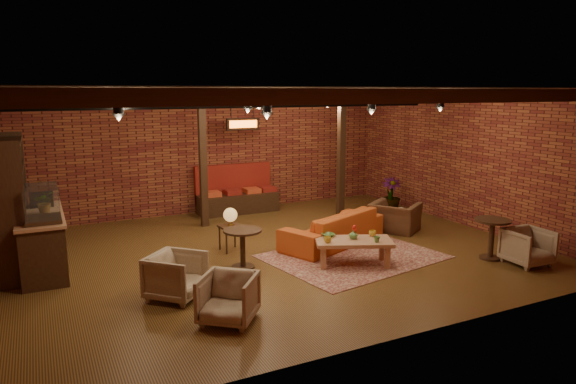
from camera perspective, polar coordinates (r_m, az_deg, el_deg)
name	(u,v)px	position (r m, az deg, el deg)	size (l,w,h in m)	color
floor	(273,252)	(10.27, -1.66, -6.73)	(10.00, 10.00, 0.00)	#36220D
ceiling	(272,88)	(9.77, -1.76, 11.42)	(10.00, 8.00, 0.02)	black
wall_back	(209,152)	(13.60, -8.74, 4.47)	(10.00, 0.02, 3.20)	maroon
wall_front	(406,218)	(6.54, 13.03, -2.87)	(10.00, 0.02, 3.20)	maroon
wall_right	(466,158)	(12.78, 19.18, 3.55)	(0.02, 8.00, 3.20)	maroon
ceiling_beams	(272,95)	(9.77, -1.76, 10.72)	(9.80, 6.40, 0.22)	black
ceiling_pipe	(242,105)	(11.25, -5.18, 9.56)	(0.12, 0.12, 9.60)	black
post_left	(203,159)	(12.10, -9.44, 3.63)	(0.16, 0.16, 3.20)	black
post_right	(341,154)	(12.96, 5.92, 4.21)	(0.16, 0.16, 3.20)	black
service_counter	(41,225)	(10.17, -25.78, -3.36)	(0.80, 2.50, 1.60)	black
plant_counter	(45,200)	(10.28, -25.43, -0.78)	(0.35, 0.39, 0.30)	#337F33
shelving_hutch	(13,205)	(10.19, -28.21, -1.24)	(0.52, 2.00, 2.40)	black
banquette	(238,194)	(13.55, -5.61, -0.20)	(2.10, 0.70, 1.00)	maroon
service_sign	(243,124)	(12.89, -5.05, 7.54)	(0.86, 0.06, 0.30)	orange
ceiling_spotlights	(272,107)	(9.78, -1.75, 9.43)	(6.40, 4.40, 0.28)	black
rug	(353,256)	(10.09, 7.23, -7.11)	(3.15, 2.41, 0.01)	maroon
sofa	(333,228)	(10.73, 4.98, -3.99)	(2.45, 0.96, 0.71)	#B54919
coffee_table	(353,242)	(9.53, 7.21, -5.58)	(1.55, 1.20, 0.73)	#A7714E
side_table_lamp	(230,218)	(10.27, -6.42, -2.91)	(0.45, 0.45, 0.88)	black
round_table_left	(243,242)	(9.29, -5.06, -5.56)	(0.69, 0.69, 0.72)	black
armchair_a	(176,274)	(8.17, -12.34, -8.86)	(0.76, 0.71, 0.78)	beige
armchair_b	(228,296)	(7.26, -6.67, -11.42)	(0.73, 0.68, 0.75)	beige
armchair_right	(395,212)	(11.92, 11.82, -2.22)	(1.02, 0.66, 0.89)	brown
side_table_book	(398,211)	(12.13, 12.17, -2.07)	(0.49, 0.49, 0.49)	black
round_table_right	(492,232)	(10.49, 21.71, -4.20)	(0.66, 0.66, 0.78)	black
armchair_far	(528,245)	(10.46, 25.10, -5.36)	(0.72, 0.68, 0.74)	beige
plant_tall	(392,161)	(13.72, 11.51, 3.38)	(1.51, 1.51, 2.70)	#4C7F4C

